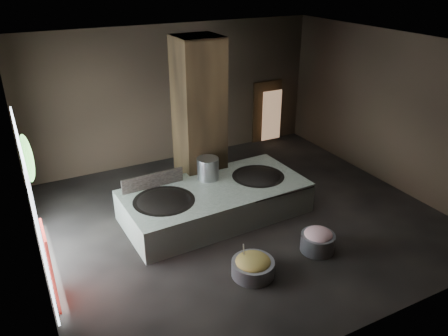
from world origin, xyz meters
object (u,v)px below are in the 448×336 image
cook (218,152)px  veg_basin (253,268)px  wok_right (258,179)px  meat_basin (317,242)px  hearth_platform (215,201)px  stock_pot (208,169)px  wok_left (164,204)px

cook → veg_basin: bearing=80.7°
cook → veg_basin: (-1.49, -4.63, -0.68)m
veg_basin → wok_right: bearing=56.9°
cook → meat_basin: size_ratio=2.13×
veg_basin → cook: bearing=72.2°
hearth_platform → stock_pot: bearing=82.5°
wok_left → cook: 3.28m
hearth_platform → veg_basin: hearth_platform is taller
hearth_platform → wok_right: (1.35, 0.05, 0.33)m
wok_right → veg_basin: 3.24m
veg_basin → wok_left: bearing=112.5°
cook → veg_basin: cook is taller
hearth_platform → wok_right: 1.39m
wok_left → wok_right: 2.80m
hearth_platform → meat_basin: bearing=-63.1°
cook → hearth_platform: bearing=69.8°
wok_right → wok_left: bearing=-178.0°
hearth_platform → meat_basin: size_ratio=6.05×
wok_left → veg_basin: size_ratio=1.62×
hearth_platform → wok_right: size_ratio=3.41×
wok_left → stock_pot: bearing=21.8°
stock_pot → veg_basin: size_ratio=0.67×
cook → wok_left: bearing=47.4°
wok_right → meat_basin: size_ratio=1.78×
hearth_platform → meat_basin: 2.93m
meat_basin → wok_left: bearing=139.0°
stock_pot → wok_left: bearing=-158.2°
wok_right → cook: size_ratio=0.83×
hearth_platform → wok_left: wok_left is taller
wok_left → meat_basin: (2.88, -2.50, -0.53)m
wok_right → cook: cook is taller
wok_left → veg_basin: bearing=-67.5°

